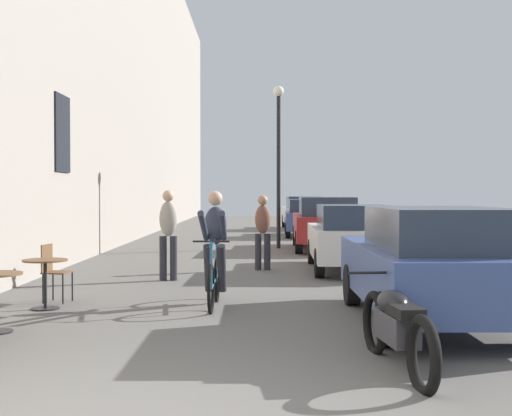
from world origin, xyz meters
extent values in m
cube|color=gray|center=(-3.45, 14.00, 6.64)|extent=(0.50, 68.00, 13.28)
cube|color=black|center=(-3.18, 10.36, 2.99)|extent=(0.04, 1.10, 1.70)
cylinder|color=black|center=(-1.97, 5.13, 0.01)|extent=(0.40, 0.40, 0.02)
cylinder|color=black|center=(-1.97, 5.13, 0.36)|extent=(0.05, 0.05, 0.67)
cylinder|color=brown|center=(-1.97, 5.13, 0.71)|extent=(0.64, 0.64, 0.02)
cylinder|color=black|center=(-1.78, 5.89, 0.23)|extent=(0.02, 0.02, 0.45)
cylinder|color=black|center=(-1.84, 5.57, 0.23)|extent=(0.02, 0.02, 0.45)
cylinder|color=black|center=(-2.10, 5.95, 0.23)|extent=(0.02, 0.02, 0.45)
cylinder|color=black|center=(-2.15, 5.63, 0.23)|extent=(0.02, 0.02, 0.45)
cube|color=brown|center=(-1.97, 5.76, 0.46)|extent=(0.44, 0.44, 0.02)
cube|color=brown|center=(-2.14, 5.79, 0.68)|extent=(0.08, 0.34, 0.42)
torus|color=black|center=(0.45, 4.82, 0.33)|extent=(0.07, 0.71, 0.71)
torus|color=black|center=(0.48, 5.87, 0.33)|extent=(0.07, 0.71, 0.71)
cylinder|color=#286084|center=(0.47, 5.78, 0.61)|extent=(0.04, 0.22, 0.58)
cylinder|color=#286084|center=(0.46, 5.28, 0.95)|extent=(0.05, 0.82, 0.14)
cylinder|color=#286084|center=(0.45, 4.84, 0.67)|extent=(0.04, 0.09, 0.67)
cylinder|color=#286084|center=(0.46, 5.37, 0.37)|extent=(0.06, 1.00, 0.12)
cylinder|color=black|center=(0.45, 4.87, 1.00)|extent=(0.52, 0.04, 0.03)
ellipsoid|color=black|center=(0.47, 5.69, 0.93)|extent=(0.12, 0.24, 0.06)
ellipsoid|color=#2D3342|center=(0.47, 5.61, 1.21)|extent=(0.35, 0.36, 0.59)
sphere|color=tan|center=(0.47, 5.57, 1.60)|extent=(0.22, 0.22, 0.22)
cylinder|color=#26262D|center=(0.57, 5.53, 0.55)|extent=(0.14, 0.40, 0.75)
cylinder|color=#26262D|center=(0.37, 5.53, 0.55)|extent=(0.14, 0.40, 0.75)
cylinder|color=#2D3342|center=(0.60, 5.22, 1.20)|extent=(0.09, 0.74, 0.48)
cylinder|color=#2D3342|center=(0.32, 5.22, 1.20)|extent=(0.12, 0.75, 0.48)
cylinder|color=#26262D|center=(-0.70, 8.36, 0.43)|extent=(0.14, 0.14, 0.85)
cylinder|color=#26262D|center=(-0.50, 8.38, 0.43)|extent=(0.14, 0.14, 0.85)
ellipsoid|color=#9E9384|center=(-0.60, 8.37, 1.19)|extent=(0.36, 0.27, 0.67)
sphere|color=tan|center=(-0.60, 8.37, 1.62)|extent=(0.22, 0.22, 0.22)
cylinder|color=#26262D|center=(1.33, 10.15, 0.40)|extent=(0.14, 0.14, 0.79)
cylinder|color=#26262D|center=(1.13, 10.13, 0.40)|extent=(0.14, 0.14, 0.79)
ellipsoid|color=brown|center=(1.23, 10.14, 1.11)|extent=(0.36, 0.26, 0.63)
sphere|color=#A57A5B|center=(1.23, 10.14, 1.52)|extent=(0.22, 0.22, 0.22)
cylinder|color=black|center=(1.76, 15.95, 2.30)|extent=(0.12, 0.12, 4.60)
sphere|color=silver|center=(1.76, 15.95, 4.74)|extent=(0.32, 0.32, 0.32)
cube|color=#384C84|center=(3.32, 4.11, 0.65)|extent=(1.76, 4.23, 0.69)
cube|color=#283342|center=(3.32, 3.60, 1.25)|extent=(1.48, 2.29, 0.51)
cylinder|color=black|center=(2.52, 5.50, 0.30)|extent=(0.20, 0.61, 0.61)
cylinder|color=black|center=(4.12, 5.50, 0.30)|extent=(0.20, 0.61, 0.61)
cylinder|color=black|center=(2.53, 2.71, 0.30)|extent=(0.20, 0.61, 0.61)
cube|color=beige|center=(3.13, 10.11, 0.62)|extent=(1.77, 4.06, 0.65)
cube|color=#283342|center=(3.12, 9.63, 1.19)|extent=(1.46, 2.21, 0.49)
cylinder|color=black|center=(2.41, 11.45, 0.29)|extent=(0.20, 0.58, 0.58)
cylinder|color=black|center=(3.93, 11.41, 0.29)|extent=(0.20, 0.58, 0.58)
cylinder|color=black|center=(2.34, 8.81, 0.29)|extent=(0.20, 0.58, 0.58)
cylinder|color=black|center=(3.86, 8.76, 0.29)|extent=(0.20, 0.58, 0.58)
cube|color=maroon|center=(3.13, 15.50, 0.67)|extent=(1.95, 4.43, 0.71)
cube|color=#283342|center=(3.12, 14.97, 1.29)|extent=(1.60, 2.41, 0.53)
cylinder|color=black|center=(2.36, 16.97, 0.32)|extent=(0.22, 0.64, 0.63)
cylinder|color=black|center=(4.00, 16.91, 0.32)|extent=(0.22, 0.64, 0.63)
cylinder|color=black|center=(2.26, 14.08, 0.32)|extent=(0.22, 0.64, 0.63)
cylinder|color=black|center=(3.91, 14.03, 0.32)|extent=(0.22, 0.64, 0.63)
cube|color=#384C84|center=(3.07, 21.73, 0.62)|extent=(1.80, 4.07, 0.65)
cube|color=#283342|center=(3.05, 21.25, 1.19)|extent=(1.47, 2.21, 0.49)
cylinder|color=black|center=(2.35, 23.08, 0.29)|extent=(0.21, 0.58, 0.58)
cylinder|color=black|center=(3.87, 23.03, 0.29)|extent=(0.21, 0.58, 0.58)
cylinder|color=black|center=(2.26, 20.43, 0.29)|extent=(0.21, 0.58, 0.58)
cylinder|color=black|center=(3.78, 20.38, 0.29)|extent=(0.21, 0.58, 0.58)
cube|color=beige|center=(3.25, 27.00, 0.65)|extent=(1.78, 4.25, 0.69)
cube|color=#283342|center=(3.26, 26.49, 1.25)|extent=(1.49, 2.30, 0.51)
cylinder|color=black|center=(2.45, 28.39, 0.31)|extent=(0.20, 0.61, 0.61)
cylinder|color=black|center=(4.04, 28.40, 0.31)|extent=(0.20, 0.61, 0.61)
cylinder|color=black|center=(2.46, 25.60, 0.31)|extent=(0.20, 0.61, 0.61)
cylinder|color=black|center=(4.06, 25.61, 0.31)|extent=(0.20, 0.61, 0.61)
torus|color=black|center=(2.34, 2.50, 0.30)|extent=(0.17, 0.70, 0.69)
torus|color=black|center=(2.50, 1.06, 0.30)|extent=(0.18, 0.71, 0.70)
cube|color=#333338|center=(2.42, 1.78, 0.40)|extent=(0.32, 0.78, 0.28)
ellipsoid|color=black|center=(2.41, 1.88, 0.62)|extent=(0.34, 0.55, 0.24)
cube|color=black|center=(2.45, 1.50, 0.60)|extent=(0.29, 0.46, 0.10)
cylinder|color=black|center=(2.35, 2.40, 0.85)|extent=(0.62, 0.10, 0.03)
camera|label=1|loc=(1.08, -4.73, 1.69)|focal=48.06mm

